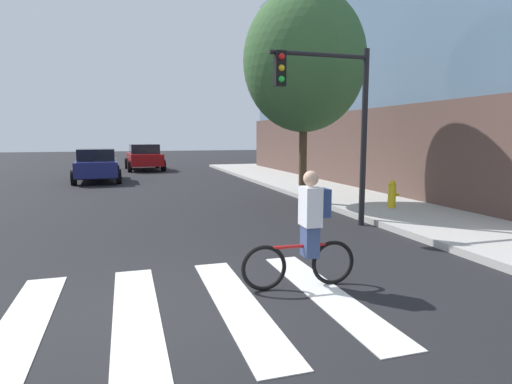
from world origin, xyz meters
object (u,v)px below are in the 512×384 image
sedan_mid (97,165)px  traffic_light_near (333,106)px  sedan_far (144,157)px  cyclist (308,230)px  street_tree_near (304,61)px  fire_hydrant (392,194)px

sedan_mid → traffic_light_near: 14.26m
sedan_far → cyclist: bearing=-86.8°
traffic_light_near → sedan_mid: bearing=115.1°
sedan_far → street_tree_near: bearing=-76.2°
sedan_far → street_tree_near: street_tree_near is taller
sedan_mid → traffic_light_near: bearing=-64.9°
traffic_light_near → fire_hydrant: 3.70m
fire_hydrant → street_tree_near: street_tree_near is taller
sedan_mid → fire_hydrant: 14.34m
sedan_far → traffic_light_near: bearing=-79.8°
fire_hydrant → cyclist: bearing=-134.4°
cyclist → street_tree_near: bearing=67.4°
sedan_mid → cyclist: bearing=-77.0°
sedan_far → traffic_light_near: 19.78m
street_tree_near → sedan_far: bearing=103.8°
sedan_mid → sedan_far: 7.05m
cyclist → traffic_light_near: size_ratio=0.41×
traffic_light_near → street_tree_near: street_tree_near is taller
cyclist → fire_hydrant: cyclist is taller
street_tree_near → traffic_light_near: bearing=-100.2°
sedan_mid → cyclist: 16.81m
street_tree_near → sedan_mid: bearing=123.7°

